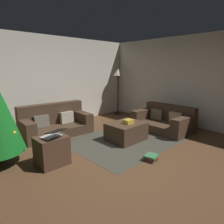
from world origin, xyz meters
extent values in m
plane|color=brown|center=(0.00, 0.00, 0.00)|extent=(6.40, 6.40, 0.00)
cube|color=silver|center=(0.00, 3.14, 1.30)|extent=(6.40, 0.12, 2.60)
cube|color=silver|center=(3.14, 0.00, 1.30)|extent=(0.12, 6.40, 2.60)
cube|color=#473323|center=(-0.16, 2.15, 0.12)|extent=(1.79, 0.98, 0.24)
cube|color=#473323|center=(-0.13, 2.45, 0.51)|extent=(1.74, 0.37, 0.54)
cube|color=#473323|center=(0.58, 2.09, 0.37)|extent=(0.30, 0.86, 0.26)
cube|color=#473323|center=(-0.90, 2.21, 0.37)|extent=(0.30, 0.86, 0.26)
cube|color=#BCB299|center=(0.20, 2.23, 0.39)|extent=(0.37, 0.15, 0.31)
cube|color=#716B5B|center=(-0.49, 2.28, 0.39)|extent=(0.37, 0.17, 0.31)
cube|color=#473323|center=(2.15, 0.49, 0.11)|extent=(0.99, 1.54, 0.23)
cube|color=#473323|center=(2.51, 0.48, 0.45)|extent=(0.26, 1.52, 0.44)
cube|color=#473323|center=(2.14, -0.15, 0.36)|extent=(0.97, 0.26, 0.27)
cube|color=#473323|center=(2.16, 1.13, 0.36)|extent=(0.97, 0.26, 0.27)
cube|color=tan|center=(2.31, 0.18, 0.38)|extent=(0.18, 0.37, 0.31)
cube|color=brown|center=(2.32, 0.79, 0.38)|extent=(0.14, 0.36, 0.30)
cube|color=#473323|center=(0.86, 0.66, 0.21)|extent=(0.85, 0.68, 0.42)
cube|color=gold|center=(0.86, 0.60, 0.47)|extent=(0.21, 0.19, 0.09)
cube|color=black|center=(1.00, 0.73, 0.43)|extent=(0.07, 0.16, 0.02)
sphere|color=green|center=(-1.50, 1.41, 1.06)|extent=(0.06, 0.06, 0.06)
sphere|color=orange|center=(-1.44, 1.30, 0.69)|extent=(0.06, 0.06, 0.06)
sphere|color=yellow|center=(-1.48, 1.15, 0.60)|extent=(0.08, 0.08, 0.08)
cube|color=#4C3323|center=(-1.01, 0.73, 0.26)|extent=(0.52, 0.44, 0.52)
cube|color=silver|center=(-1.01, 0.73, 0.53)|extent=(0.37, 0.31, 0.02)
cube|color=black|center=(-0.98, 0.59, 0.65)|extent=(0.37, 0.30, 0.06)
cube|color=#4C423D|center=(0.41, -0.39, 0.02)|extent=(0.31, 0.26, 0.03)
cube|color=#B7332D|center=(0.41, -0.41, 0.05)|extent=(0.24, 0.21, 0.04)
cube|color=#387A47|center=(0.41, -0.40, 0.09)|extent=(0.28, 0.26, 0.04)
cylinder|color=black|center=(2.65, 2.73, 0.01)|extent=(0.28, 0.28, 0.02)
cylinder|color=black|center=(2.65, 2.73, 0.71)|extent=(0.04, 0.04, 1.42)
cone|color=beige|center=(2.65, 2.73, 1.54)|extent=(0.36, 0.36, 0.24)
cube|color=#413F34|center=(0.86, 0.66, 0.00)|extent=(2.60, 2.00, 0.01)
camera|label=1|loc=(-2.50, -2.41, 1.71)|focal=31.93mm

